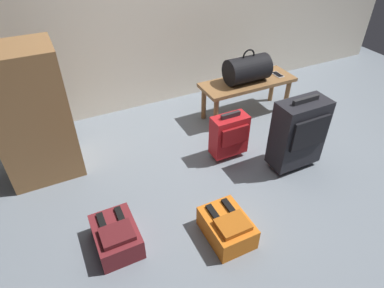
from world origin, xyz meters
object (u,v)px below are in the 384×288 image
Objects in this scene: suitcase_small_red at (229,135)px; backpack_orange at (227,227)px; side_cabinet at (32,116)px; duffel_bag_black at (247,69)px; cell_phone at (278,75)px; suitcase_upright_charcoal at (299,133)px; bench at (247,86)px; backpack_maroon at (116,236)px.

suitcase_small_red reaches higher than backpack_orange.
backpack_orange is at bearing -51.46° from side_cabinet.
duffel_bag_black reaches higher than suitcase_small_red.
suitcase_small_red reaches higher than cell_phone.
backpack_orange is (-0.99, -1.31, -0.44)m from duffel_bag_black.
side_cabinet reaches higher than suitcase_small_red.
suitcase_upright_charcoal is at bearing -94.55° from duffel_bag_black.
suitcase_small_red is (-0.89, -0.52, -0.17)m from cell_phone.
suitcase_small_red is (-0.54, -0.54, -0.10)m from bench.
bench is at bearing 52.33° from backpack_orange.
backpack_orange is (-1.01, -1.31, -0.25)m from bench.
duffel_bag_black is 0.96× the size of suitcase_small_red.
cell_phone is at bearing 62.79° from suitcase_upright_charcoal.
cell_phone is 0.31× the size of suitcase_small_red.
side_cabinet is at bearing 160.65° from suitcase_small_red.
suitcase_upright_charcoal is (-0.45, -0.88, -0.06)m from cell_phone.
suitcase_small_red is at bearing -133.44° from duffel_bag_black.
bench is at bearing 0.50° from side_cabinet.
duffel_bag_black reaches higher than backpack_maroon.
bench is 6.94× the size of cell_phone.
duffel_bag_black is 3.06× the size of cell_phone.
backpack_maroon is at bearing -156.87° from suitcase_small_red.
backpack_maroon is at bearing -72.71° from side_cabinet.
suitcase_upright_charcoal is 1.03m from backpack_orange.
side_cabinet reaches higher than backpack_orange.
bench is at bearing 31.35° from backpack_maroon.
suitcase_small_red is 1.62m from side_cabinet.
backpack_orange is (-0.47, -0.77, -0.15)m from suitcase_small_red.
suitcase_small_red is at bearing 23.13° from backpack_maroon.
cell_phone is at bearing -3.89° from duffel_bag_black.
cell_phone is at bearing 43.25° from backpack_orange.
backpack_orange is (0.71, -0.26, 0.00)m from backpack_maroon.
suitcase_upright_charcoal is at bearing -24.49° from side_cabinet.
duffel_bag_black is at bearing 53.04° from backpack_orange.
side_cabinet is at bearing 155.51° from suitcase_upright_charcoal.
cell_phone is 0.21× the size of suitcase_upright_charcoal.
cell_phone is 1.05m from suitcase_small_red.
cell_phone is 0.13× the size of side_cabinet.
backpack_maroon is at bearing -153.76° from cell_phone.
bench reaches higher than backpack_maroon.
bench is 2.27× the size of duffel_bag_black.
side_cabinet reaches higher than duffel_bag_black.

